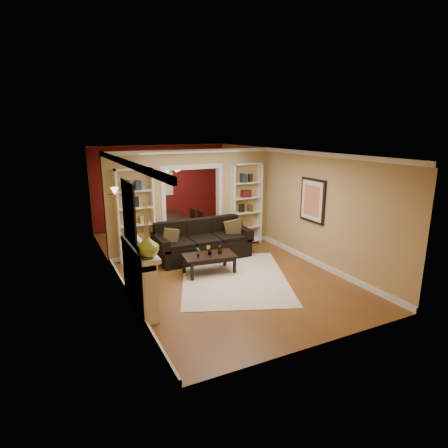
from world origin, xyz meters
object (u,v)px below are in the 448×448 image
bookshelf_right (246,204)px  dining_table (174,227)px  coffee_table (209,264)px  sofa (203,240)px  bookshelf_left (136,215)px  fireplace (141,276)px

bookshelf_right → dining_table: bearing=134.8°
coffee_table → bookshelf_right: 2.62m
sofa → bookshelf_left: 1.78m
sofa → fireplace: size_ratio=1.42×
bookshelf_left → dining_table: bearing=47.2°
sofa → coffee_table: (-0.28, -1.02, -0.25)m
sofa → bookshelf_left: bearing=159.3°
fireplace → dining_table: (2.04, 4.15, -0.28)m
sofa → bookshelf_left: bookshelf_left is taller
bookshelf_right → dining_table: bookshelf_right is taller
dining_table → fireplace: bearing=153.8°
sofa → bookshelf_right: (1.56, 0.58, 0.68)m
sofa → bookshelf_right: size_ratio=1.05×
bookshelf_left → dining_table: (1.50, 1.62, -0.85)m
fireplace → dining_table: fireplace is taller
bookshelf_right → coffee_table: bearing=-139.1°
fireplace → dining_table: 4.63m
fireplace → bookshelf_right: bearing=34.8°
bookshelf_left → dining_table: bookshelf_left is taller
coffee_table → bookshelf_right: size_ratio=0.50×
fireplace → bookshelf_left: bearing=78.0°
coffee_table → dining_table: bearing=92.4°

